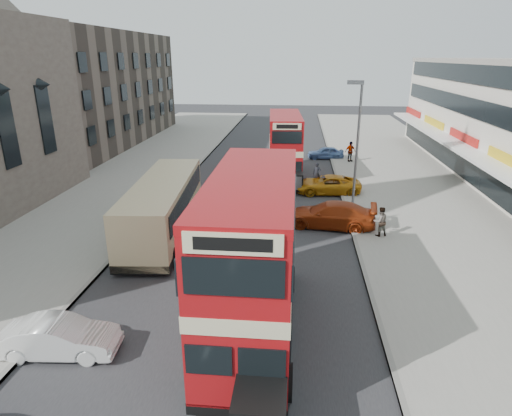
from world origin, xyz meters
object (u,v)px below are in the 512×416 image
at_px(bus_second, 285,146).
at_px(pedestrian_near, 380,221).
at_px(street_lamp, 357,136).
at_px(car_right_a, 330,215).
at_px(car_right_b, 328,185).
at_px(car_left_front, 59,337).
at_px(bus_main, 253,257).
at_px(coach, 163,205).
at_px(pedestrian_far, 350,151).
at_px(cyclist, 316,180).
at_px(car_right_c, 325,153).

bearing_deg(bus_second, pedestrian_near, 111.35).
relative_size(street_lamp, car_right_a, 1.56).
bearing_deg(car_right_b, bus_second, -145.24).
bearing_deg(car_left_front, car_right_b, -32.40).
relative_size(bus_main, car_right_b, 2.15).
bearing_deg(car_left_front, car_right_a, -42.81).
height_order(car_left_front, car_right_b, car_right_b).
bearing_deg(coach, pedestrian_far, 51.05).
bearing_deg(car_right_b, cyclist, -146.89).
xyz_separation_m(car_right_c, pedestrian_far, (2.18, -1.55, 0.49)).
height_order(car_left_front, cyclist, cyclist).
distance_m(bus_main, cyclist, 18.37).
height_order(bus_second, car_right_c, bus_second).
xyz_separation_m(bus_main, car_right_a, (3.46, 10.40, -2.21)).
xyz_separation_m(car_right_a, pedestrian_near, (2.61, -1.39, 0.23)).
bearing_deg(pedestrian_near, street_lamp, -97.26).
distance_m(street_lamp, car_right_a, 5.65).
xyz_separation_m(coach, pedestrian_near, (11.98, 0.47, -0.69)).
relative_size(bus_main, car_right_c, 2.93).
height_order(coach, cyclist, coach).
bearing_deg(car_left_front, bus_main, -77.02).
bearing_deg(pedestrian_near, car_right_a, -46.18).
xyz_separation_m(bus_main, car_left_front, (-6.29, -1.99, -2.32)).
xyz_separation_m(bus_second, car_left_front, (-6.69, -23.11, -1.97)).
xyz_separation_m(car_right_b, pedestrian_far, (2.64, 9.73, 0.43)).
xyz_separation_m(bus_second, coach, (-6.31, -12.57, -0.93)).
distance_m(bus_second, pedestrian_near, 13.47).
xyz_separation_m(bus_second, pedestrian_near, (5.67, -12.11, -1.62)).
height_order(bus_main, pedestrian_near, bus_main).
bearing_deg(car_left_front, coach, -6.69).
relative_size(car_right_c, pedestrian_far, 1.86).
distance_m(street_lamp, pedestrian_far, 13.27).
bearing_deg(car_right_c, pedestrian_far, 49.71).
relative_size(street_lamp, car_right_b, 1.71).
xyz_separation_m(bus_second, pedestrian_far, (5.94, 5.57, -1.52)).
height_order(street_lamp, car_right_c, street_lamp).
distance_m(bus_second, car_right_b, 5.65).
height_order(bus_main, bus_second, bus_main).
bearing_deg(bus_main, car_right_b, -102.54).
bearing_deg(coach, street_lamp, 21.44).
bearing_deg(pedestrian_far, car_right_b, -132.97).
height_order(bus_second, pedestrian_far, bus_second).
height_order(bus_main, pedestrian_far, bus_main).
relative_size(street_lamp, pedestrian_far, 4.33).
xyz_separation_m(pedestrian_far, cyclist, (-3.42, -8.69, -0.40)).
distance_m(car_right_a, car_right_c, 17.85).
xyz_separation_m(street_lamp, car_left_front, (-11.40, -16.00, -4.14)).
bearing_deg(car_right_a, coach, -70.87).
height_order(bus_main, car_right_c, bus_main).
relative_size(coach, car_right_b, 2.30).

